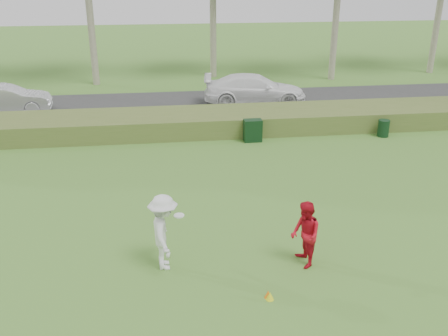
{
  "coord_description": "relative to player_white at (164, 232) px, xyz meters",
  "views": [
    {
      "loc": [
        -1.97,
        -10.66,
        7.3
      ],
      "look_at": [
        0.0,
        4.0,
        1.3
      ],
      "focal_mm": 40.0,
      "sensor_mm": 36.0,
      "label": 1
    }
  ],
  "objects": [
    {
      "name": "car_mid",
      "position": [
        -7.9,
        15.77,
        -0.22
      ],
      "size": [
        4.6,
        2.04,
        1.47
      ],
      "primitive_type": "imported",
      "rotation": [
        0.0,
        0.0,
        1.68
      ],
      "color": "silver",
      "rests_on": "park_road"
    },
    {
      "name": "player_white",
      "position": [
        0.0,
        0.0,
        0.0
      ],
      "size": [
        0.95,
        1.35,
        2.03
      ],
      "rotation": [
        0.0,
        0.0,
        1.62
      ],
      "color": "silver",
      "rests_on": "ground"
    },
    {
      "name": "player_red",
      "position": [
        3.6,
        -0.38,
        -0.12
      ],
      "size": [
        0.74,
        0.92,
        1.78
      ],
      "primitive_type": "imported",
      "rotation": [
        0.0,
        0.0,
        -1.5
      ],
      "color": "red",
      "rests_on": "ground"
    },
    {
      "name": "cone_yellow",
      "position": [
        2.4,
        -1.74,
        -0.91
      ],
      "size": [
        0.19,
        0.19,
        0.21
      ],
      "primitive_type": "cone",
      "color": "yellow",
      "rests_on": "ground"
    },
    {
      "name": "trash_bin",
      "position": [
        10.22,
        9.5,
        -0.63
      ],
      "size": [
        0.67,
        0.67,
        0.77
      ],
      "primitive_type": "cylinder",
      "rotation": [
        0.0,
        0.0,
        0.38
      ],
      "color": "black",
      "rests_on": "ground"
    },
    {
      "name": "car_right",
      "position": [
        5.43,
        15.85,
        -0.13
      ],
      "size": [
        5.91,
        2.99,
        1.65
      ],
      "primitive_type": "imported",
      "rotation": [
        0.0,
        0.0,
        1.45
      ],
      "color": "white",
      "rests_on": "park_road"
    },
    {
      "name": "cone_orange",
      "position": [
        2.38,
        -1.66,
        -0.92
      ],
      "size": [
        0.18,
        0.18,
        0.2
      ],
      "primitive_type": "cone",
      "color": "orange",
      "rests_on": "ground"
    },
    {
      "name": "ground",
      "position": [
        2.01,
        -0.58,
        -1.02
      ],
      "size": [
        120.0,
        120.0,
        0.0
      ],
      "primitive_type": "plane",
      "color": "#3D7426",
      "rests_on": "ground"
    },
    {
      "name": "reed_strip",
      "position": [
        2.01,
        11.42,
        -0.57
      ],
      "size": [
        80.0,
        3.0,
        0.9
      ],
      "primitive_type": "cube",
      "color": "#4B6126",
      "rests_on": "ground"
    },
    {
      "name": "park_road",
      "position": [
        2.01,
        16.42,
        -0.99
      ],
      "size": [
        80.0,
        6.0,
        0.06
      ],
      "primitive_type": "cube",
      "color": "#2D2D2D",
      "rests_on": "ground"
    },
    {
      "name": "utility_cabinet",
      "position": [
        4.13,
        9.63,
        -0.52
      ],
      "size": [
        0.8,
        0.51,
        0.99
      ],
      "primitive_type": "cube",
      "rotation": [
        0.0,
        0.0,
        0.02
      ],
      "color": "black",
      "rests_on": "ground"
    }
  ]
}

